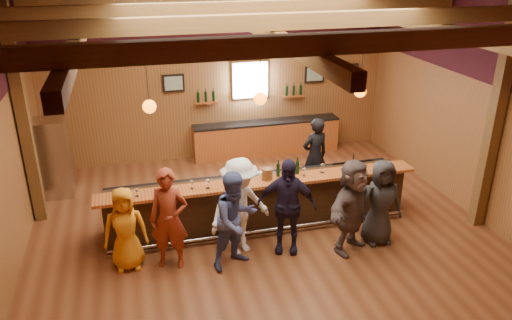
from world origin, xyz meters
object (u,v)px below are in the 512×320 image
object	(u,v)px
customer_white	(240,207)
customer_orange	(125,229)
back_bar_cabinet	(267,138)
ice_bucket	(267,174)
bar_counter	(259,200)
customer_navy	(287,206)
customer_dark	(381,202)
customer_denim	(236,220)
bartender	(315,156)
stainless_fridge	(54,158)
bottle_a	(278,170)
customer_brown	(352,206)
customer_redvest	(169,219)

from	to	relation	value
customer_white	customer_orange	bearing A→B (deg)	159.17
back_bar_cabinet	ice_bucket	xyz separation A→B (m)	(-1.09, -3.85, 0.75)
bar_counter	customer_navy	bearing A→B (deg)	-78.10
customer_white	customer_dark	world-z (taller)	customer_white
customer_denim	bartender	world-z (taller)	customer_denim
stainless_fridge	bartender	bearing A→B (deg)	-13.40
customer_white	bottle_a	size ratio (longest dim) A/B	5.53
customer_brown	bar_counter	bearing A→B (deg)	103.37
ice_bucket	back_bar_cabinet	bearing A→B (deg)	74.19
customer_navy	bartender	distance (m)	2.58
customer_orange	customer_white	size ratio (longest dim) A/B	0.82
customer_white	customer_navy	world-z (taller)	customer_white
back_bar_cabinet	bottle_a	size ratio (longest dim) A/B	11.79
customer_orange	ice_bucket	distance (m)	2.83
bar_counter	stainless_fridge	xyz separation A→B (m)	(-4.12, 2.45, 0.38)
bartender	bottle_a	distance (m)	1.84
customer_navy	customer_denim	bearing A→B (deg)	-147.21
customer_orange	ice_bucket	bearing A→B (deg)	14.34
customer_orange	customer_denim	size ratio (longest dim) A/B	0.85
stainless_fridge	bottle_a	world-z (taller)	stainless_fridge
customer_redvest	customer_navy	xyz separation A→B (m)	(2.11, -0.06, -0.00)
customer_orange	ice_bucket	xyz separation A→B (m)	(2.72, 0.62, 0.46)
customer_navy	customer_brown	size ratio (longest dim) A/B	1.02
customer_denim	ice_bucket	xyz separation A→B (m)	(0.86, 1.02, 0.32)
customer_orange	customer_redvest	bearing A→B (deg)	-8.83
bar_counter	back_bar_cabinet	distance (m)	3.76
bottle_a	ice_bucket	bearing A→B (deg)	-160.44
back_bar_cabinet	bartender	distance (m)	2.56
customer_orange	customer_denim	xyz separation A→B (m)	(1.86, -0.41, 0.13)
customer_redvest	customer_denim	distance (m)	1.15
customer_denim	customer_navy	distance (m)	1.02
stainless_fridge	back_bar_cabinet	bearing A→B (deg)	11.93
customer_navy	ice_bucket	world-z (taller)	customer_navy
stainless_fridge	customer_navy	size ratio (longest dim) A/B	0.97
bartender	bottle_a	bearing A→B (deg)	32.87
customer_brown	bottle_a	distance (m)	1.62
back_bar_cabinet	customer_dark	xyz separation A→B (m)	(0.85, -4.83, 0.37)
customer_redvest	customer_denim	world-z (taller)	customer_redvest
customer_redvest	ice_bucket	world-z (taller)	customer_redvest
customer_brown	customer_dark	distance (m)	0.66
customer_orange	customer_navy	size ratio (longest dim) A/B	0.83
customer_dark	bartender	distance (m)	2.38
customer_white	bartender	size ratio (longest dim) A/B	1.05
ice_bucket	stainless_fridge	bearing A→B (deg)	147.01
customer_redvest	bar_counter	bearing A→B (deg)	45.71
customer_white	bottle_a	world-z (taller)	customer_white
customer_white	ice_bucket	distance (m)	1.00
ice_bucket	customer_white	bearing A→B (deg)	-137.13
customer_orange	bottle_a	world-z (taller)	customer_orange
back_bar_cabinet	bottle_a	bearing A→B (deg)	-102.60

